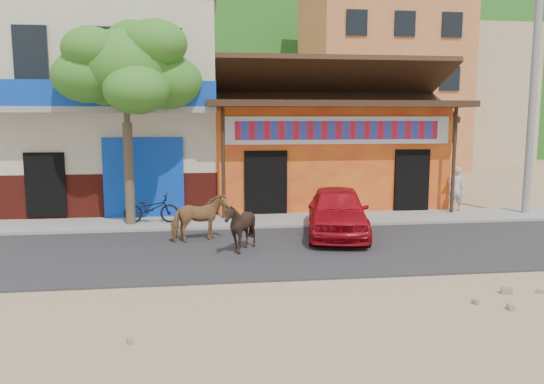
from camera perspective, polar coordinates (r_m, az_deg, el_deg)
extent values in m
plane|color=#9E825B|center=(10.94, 5.83, -9.41)|extent=(120.00, 120.00, 0.00)
cube|color=#28282B|center=(13.28, 3.35, -6.15)|extent=(60.00, 5.00, 0.04)
cube|color=gray|center=(16.64, 1.09, -3.10)|extent=(60.00, 2.00, 0.12)
cube|color=orange|center=(20.68, 4.95, 3.92)|extent=(8.00, 6.00, 3.60)
cube|color=beige|center=(20.38, -16.29, 8.36)|extent=(7.00, 6.00, 7.00)
cube|color=#CC723F|center=(36.11, 11.28, 12.21)|extent=(9.00, 9.00, 12.00)
cube|color=tan|center=(45.08, 19.80, 9.76)|extent=(8.00, 8.00, 10.00)
ellipsoid|color=#194C14|center=(80.66, -5.86, 14.20)|extent=(100.00, 40.00, 24.00)
cylinder|color=gray|center=(19.35, 26.29, 9.73)|extent=(0.24, 0.24, 8.00)
imported|color=#9C6C3E|center=(14.04, -7.82, -2.79)|extent=(1.59, 1.14, 1.23)
imported|color=black|center=(12.80, -3.43, -3.77)|extent=(1.36, 1.28, 1.23)
imported|color=#AA0C17|center=(14.69, 7.04, -2.05)|extent=(2.36, 4.21, 1.35)
imported|color=black|center=(16.37, -12.85, -1.72)|extent=(1.71, 0.74, 0.87)
imported|color=#BCBCBC|center=(19.02, 19.14, 0.35)|extent=(0.58, 0.41, 1.51)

